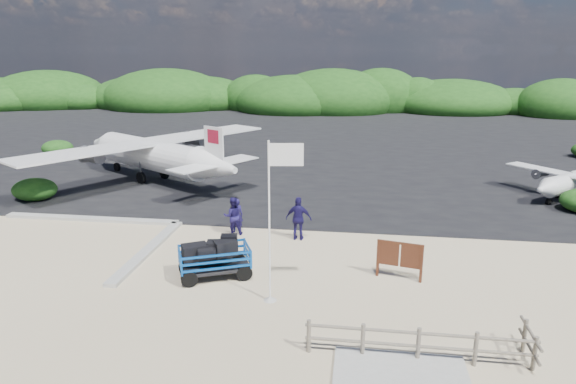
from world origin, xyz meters
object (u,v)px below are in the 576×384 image
at_px(flagpole, 270,300).
at_px(crew_a, 237,215).
at_px(crew_b, 233,216).
at_px(aircraft_small, 218,141).
at_px(signboard, 398,279).
at_px(baggage_cart, 215,277).
at_px(aircraft_large, 542,165).
at_px(crew_c, 299,219).

bearing_deg(flagpole, crew_a, 112.80).
bearing_deg(crew_b, aircraft_small, -91.47).
bearing_deg(signboard, crew_a, 162.96).
xyz_separation_m(baggage_cart, aircraft_small, (-7.94, 28.74, 0.00)).
relative_size(flagpole, aircraft_large, 0.32).
distance_m(crew_b, crew_c, 3.08).
height_order(baggage_cart, aircraft_large, aircraft_large).
bearing_deg(crew_c, crew_a, -7.64).
distance_m(flagpole, aircraft_large, 28.97).
height_order(crew_b, crew_c, crew_c).
height_order(crew_b, aircraft_large, aircraft_large).
xyz_separation_m(crew_a, crew_c, (2.99, -0.62, 0.18)).
bearing_deg(aircraft_small, signboard, 78.20).
height_order(baggage_cart, crew_c, crew_c).
xyz_separation_m(flagpole, crew_a, (-2.74, 6.53, 0.81)).
relative_size(signboard, aircraft_large, 0.10).
xyz_separation_m(signboard, aircraft_large, (11.79, 21.63, 0.00)).
height_order(signboard, crew_a, crew_a).
relative_size(crew_b, aircraft_small, 0.29).
bearing_deg(signboard, aircraft_small, 130.96).
xyz_separation_m(flagpole, aircraft_small, (-10.31, 30.27, 0.00)).
height_order(flagpole, crew_a, flagpole).
bearing_deg(crew_b, flagpole, 95.97).
xyz_separation_m(flagpole, crew_c, (0.24, 5.91, 0.99)).
xyz_separation_m(crew_a, aircraft_small, (-7.57, 23.74, -0.81)).
height_order(baggage_cart, flagpole, flagpole).
xyz_separation_m(baggage_cart, aircraft_large, (18.60, 22.46, 0.00)).
distance_m(signboard, crew_c, 5.59).
relative_size(baggage_cart, flagpole, 0.51).
distance_m(crew_b, aircraft_small, 25.27).
bearing_deg(aircraft_large, flagpole, 88.68).
xyz_separation_m(crew_c, aircraft_large, (15.99, 18.08, -0.99)).
bearing_deg(crew_a, crew_c, 151.06).
xyz_separation_m(baggage_cart, signboard, (6.81, 0.83, 0.00)).
xyz_separation_m(flagpole, crew_b, (-2.82, 6.14, 0.89)).
relative_size(flagpole, aircraft_small, 0.89).
distance_m(baggage_cart, aircraft_small, 29.81).
bearing_deg(baggage_cart, aircraft_small, 81.64).
bearing_deg(crew_b, crew_c, 156.93).
relative_size(baggage_cart, crew_a, 1.73).
distance_m(crew_c, aircraft_large, 24.16).
bearing_deg(crew_a, crew_b, 61.00).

